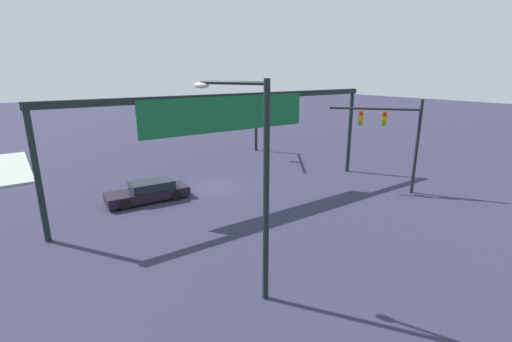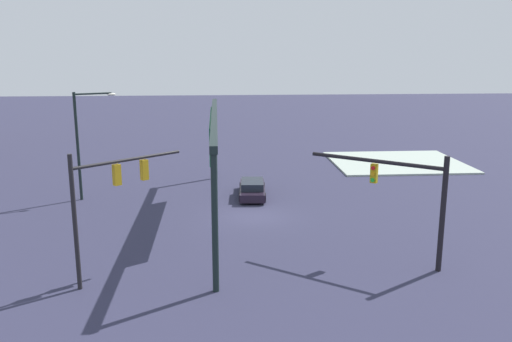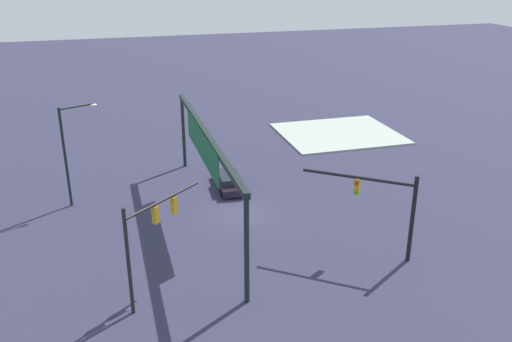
{
  "view_description": "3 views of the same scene",
  "coord_description": "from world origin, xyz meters",
  "px_view_note": "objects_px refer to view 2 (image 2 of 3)",
  "views": [
    {
      "loc": [
        11.26,
        20.43,
        7.64
      ],
      "look_at": [
        -1.32,
        2.77,
        1.56
      ],
      "focal_mm": 24.9,
      "sensor_mm": 36.0,
      "label": 1
    },
    {
      "loc": [
        -31.84,
        2.34,
        10.24
      ],
      "look_at": [
        0.5,
        -0.06,
        2.82
      ],
      "focal_mm": 37.34,
      "sensor_mm": 36.0,
      "label": 2
    },
    {
      "loc": [
        -34.43,
        8.85,
        17.46
      ],
      "look_at": [
        2.17,
        -1.61,
        2.26
      ],
      "focal_mm": 38.59,
      "sensor_mm": 36.0,
      "label": 3
    }
  ],
  "objects_px": {
    "traffic_signal_near_corner": "(409,190)",
    "traffic_signal_opposite_side": "(106,191)",
    "streetlamp_curved_arm": "(83,137)",
    "sedan_car_approaching": "(252,189)"
  },
  "relations": [
    {
      "from": "traffic_signal_near_corner",
      "to": "traffic_signal_opposite_side",
      "type": "distance_m",
      "value": 14.01
    },
    {
      "from": "traffic_signal_near_corner",
      "to": "streetlamp_curved_arm",
      "type": "height_order",
      "value": "streetlamp_curved_arm"
    },
    {
      "from": "streetlamp_curved_arm",
      "to": "traffic_signal_near_corner",
      "type": "bearing_deg",
      "value": -58.79
    },
    {
      "from": "traffic_signal_near_corner",
      "to": "streetlamp_curved_arm",
      "type": "relative_size",
      "value": 0.74
    },
    {
      "from": "sedan_car_approaching",
      "to": "traffic_signal_near_corner",
      "type": "bearing_deg",
      "value": -148.92
    },
    {
      "from": "traffic_signal_near_corner",
      "to": "sedan_car_approaching",
      "type": "height_order",
      "value": "traffic_signal_near_corner"
    },
    {
      "from": "traffic_signal_near_corner",
      "to": "sedan_car_approaching",
      "type": "relative_size",
      "value": 1.12
    },
    {
      "from": "traffic_signal_opposite_side",
      "to": "streetlamp_curved_arm",
      "type": "relative_size",
      "value": 0.81
    },
    {
      "from": "sedan_car_approaching",
      "to": "streetlamp_curved_arm",
      "type": "bearing_deg",
      "value": 92.51
    },
    {
      "from": "traffic_signal_near_corner",
      "to": "sedan_car_approaching",
      "type": "distance_m",
      "value": 14.68
    }
  ]
}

